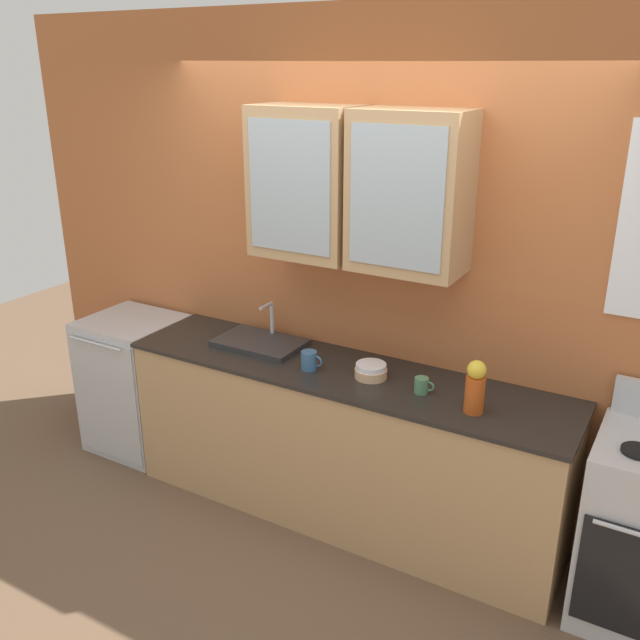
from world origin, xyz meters
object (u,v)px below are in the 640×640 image
object	(u,v)px
bowl_stack	(371,371)
cup_near_sink	(309,360)
dishwasher	(136,383)
cup_near_bowls	(422,385)
sink_faucet	(260,342)
vase	(475,387)

from	to	relation	value
bowl_stack	cup_near_sink	bearing A→B (deg)	-167.49
dishwasher	bowl_stack	bearing A→B (deg)	0.14
cup_near_bowls	dishwasher	size ratio (longest dim) A/B	0.11
bowl_stack	cup_near_sink	distance (m)	0.34
sink_faucet	bowl_stack	bearing A→B (deg)	-5.64
vase	cup_near_bowls	distance (m)	0.31
bowl_stack	cup_near_sink	size ratio (longest dim) A/B	1.38
vase	dishwasher	size ratio (longest dim) A/B	0.29
cup_near_sink	cup_near_bowls	distance (m)	0.64
cup_near_bowls	bowl_stack	bearing A→B (deg)	173.59
vase	cup_near_bowls	size ratio (longest dim) A/B	2.54
cup_near_bowls	vase	bearing A→B (deg)	-12.62
cup_near_bowls	dishwasher	xyz separation A→B (m)	(-2.05, 0.03, -0.50)
cup_near_bowls	dishwasher	distance (m)	2.11
vase	sink_faucet	bearing A→B (deg)	172.67
bowl_stack	vase	world-z (taller)	vase
sink_faucet	cup_near_bowls	distance (m)	1.08
sink_faucet	dishwasher	xyz separation A→B (m)	(-0.98, -0.08, -0.48)
sink_faucet	cup_near_sink	size ratio (longest dim) A/B	4.09
dishwasher	cup_near_sink	bearing A→B (deg)	-2.86
vase	cup_near_sink	xyz separation A→B (m)	(-0.93, 0.02, -0.08)
vase	cup_near_bowls	bearing A→B (deg)	167.38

